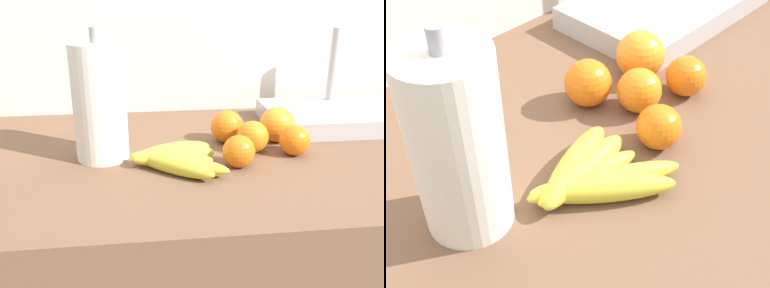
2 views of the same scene
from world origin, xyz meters
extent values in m
cube|color=silver|center=(0.00, 0.37, 0.65)|extent=(2.20, 0.06, 1.30)
ellipsoid|color=yellow|center=(-0.13, -0.10, 0.92)|extent=(0.17, 0.15, 0.04)
ellipsoid|color=gold|center=(-0.12, -0.09, 0.92)|extent=(0.21, 0.13, 0.04)
ellipsoid|color=gold|center=(-0.12, -0.07, 0.92)|extent=(0.17, 0.06, 0.03)
ellipsoid|color=gold|center=(-0.12, -0.06, 0.92)|extent=(0.18, 0.06, 0.04)
ellipsoid|color=gold|center=(-0.12, -0.04, 0.92)|extent=(0.18, 0.10, 0.04)
sphere|color=orange|center=(0.15, -0.03, 0.93)|extent=(0.07, 0.07, 0.07)
sphere|color=orange|center=(0.06, -0.01, 0.93)|extent=(0.07, 0.07, 0.07)
sphere|color=orange|center=(0.01, -0.08, 0.93)|extent=(0.07, 0.07, 0.07)
sphere|color=orange|center=(0.13, 0.05, 0.94)|extent=(0.08, 0.08, 0.08)
sphere|color=orange|center=(0.01, 0.06, 0.94)|extent=(0.08, 0.08, 0.08)
cylinder|color=white|center=(-0.27, 0.00, 1.02)|extent=(0.11, 0.11, 0.25)
cylinder|color=gray|center=(-0.27, 0.00, 1.04)|extent=(0.02, 0.02, 0.28)
cube|color=#B7BABF|center=(0.34, 0.16, 0.92)|extent=(0.40, 0.25, 0.04)
cylinder|color=#B2B2B7|center=(0.34, 0.24, 1.04)|extent=(0.02, 0.02, 0.20)
camera|label=1|loc=(-0.18, -0.88, 1.26)|focal=40.47mm
camera|label=2|loc=(-0.50, -0.42, 1.42)|focal=49.84mm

